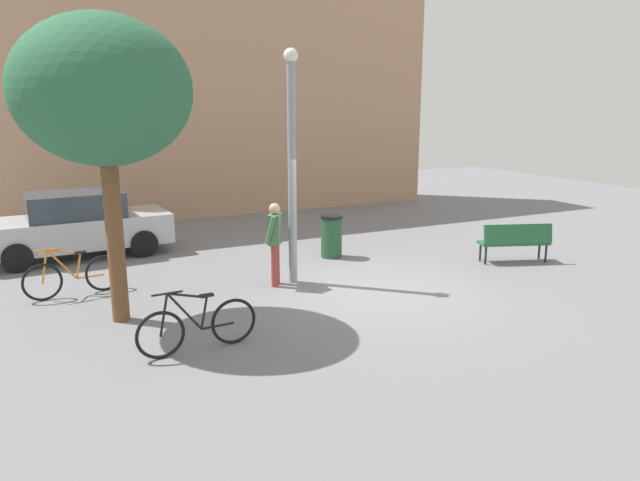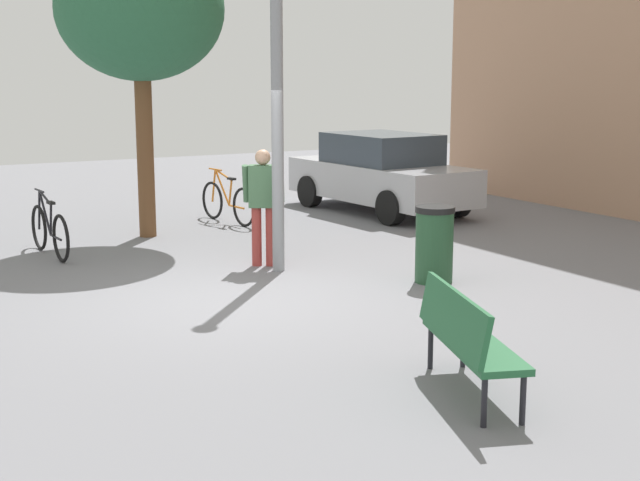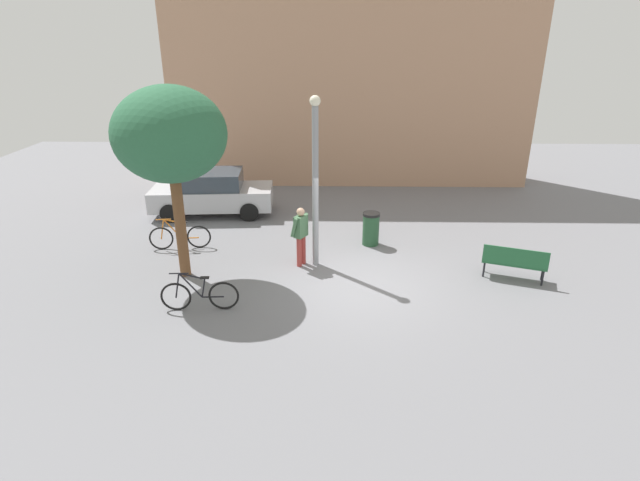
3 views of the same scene
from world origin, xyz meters
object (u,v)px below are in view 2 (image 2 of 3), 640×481
Objects in this scene: person_by_lamppost at (263,199)px; park_bench at (465,334)px; trash_bin at (434,244)px; plaza_tree at (140,10)px; bicycle_orange at (227,202)px; bicycle_black at (49,231)px; lamppost at (277,89)px; parked_car_silver at (381,173)px.

person_by_lamppost is 1.00× the size of park_bench.
park_bench is at bearing -33.15° from trash_bin.
plaza_tree is (-3.06, -0.69, 2.75)m from person_by_lamppost.
park_bench is at bearing -0.81° from plaza_tree.
trash_bin is at bearing 146.85° from park_bench.
trash_bin is (5.71, 0.45, 0.13)m from bicycle_orange.
plaza_tree reaches higher than bicycle_black.
lamppost is at bearing 11.72° from plaza_tree.
person_by_lamppost is 3.40m from bicycle_black.
lamppost is at bearing -137.97° from trash_bin.
park_bench is (5.58, -0.81, -0.42)m from person_by_lamppost.
bicycle_black is 1.01× the size of bicycle_orange.
trash_bin is at bearing 42.03° from lamppost.
plaza_tree is at bearing -70.53° from bicycle_orange.
bicycle_orange is (-1.46, 3.56, -0.00)m from bicycle_black.
lamppost is 2.97m from trash_bin.
parked_car_silver is at bearing 128.66° from person_by_lamppost.
parked_car_silver is at bearing 132.05° from lamppost.
parked_car_silver reaches higher than bicycle_orange.
bicycle_orange is at bearing 109.47° from plaza_tree.
lamppost is 0.93× the size of plaza_tree.
parked_car_silver is 6.06m from trash_bin.
lamppost is 4.71m from bicycle_orange.
person_by_lamppost is 2.57m from trash_bin.
person_by_lamppost is 0.92× the size of bicycle_black.
lamppost reaches higher than bicycle_black.
plaza_tree is (-8.64, 0.12, 3.17)m from park_bench.
park_bench is at bearing -9.23° from lamppost.
trash_bin is (1.63, 1.47, -2.00)m from lamppost.
person_by_lamppost reaches higher than parked_car_silver.
parked_car_silver is at bearing 153.36° from trash_bin.
person_by_lamppost reaches higher than park_bench.
park_bench is at bearing -29.32° from parked_car_silver.
lamppost is at bearing 4.56° from person_by_lamppost.
plaza_tree reaches higher than bicycle_orange.
park_bench is 0.39× the size of parked_car_silver.
park_bench is at bearing -8.25° from person_by_lamppost.
bicycle_black is 0.42× the size of parked_car_silver.
person_by_lamppost reaches higher than bicycle_black.
lamppost reaches higher than person_by_lamppost.
plaza_tree reaches higher than trash_bin.
lamppost reaches higher than bicycle_orange.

